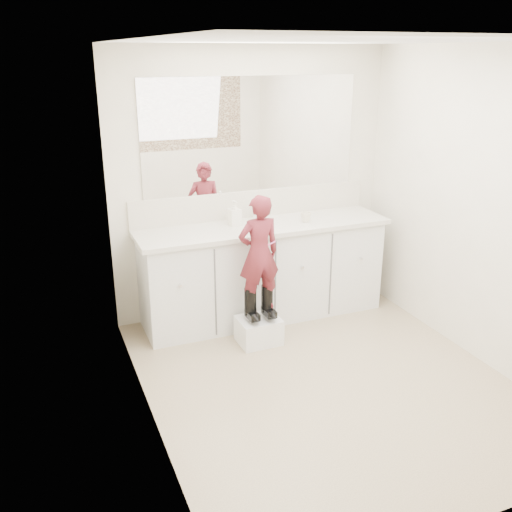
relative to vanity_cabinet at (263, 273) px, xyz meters
name	(u,v)px	position (x,y,z in m)	size (l,w,h in m)	color
floor	(326,381)	(0.00, -1.23, -0.42)	(3.00, 3.00, 0.00)	#826C55
ceiling	(342,40)	(0.00, -1.23, 1.97)	(3.00, 3.00, 0.00)	white
wall_back	(252,184)	(0.00, 0.27, 0.77)	(2.60, 2.60, 0.00)	beige
wall_front	(496,318)	(0.00, -2.73, 0.77)	(2.60, 2.60, 0.00)	beige
wall_left	(143,252)	(-1.30, -1.23, 0.78)	(3.00, 3.00, 0.00)	beige
wall_right	(482,210)	(1.30, -1.23, 0.78)	(3.00, 3.00, 0.00)	beige
vanity_cabinet	(263,273)	(0.00, 0.00, 0.00)	(2.20, 0.55, 0.85)	silver
countertop	(264,227)	(0.00, -0.01, 0.45)	(2.28, 0.58, 0.04)	beige
backsplash	(252,204)	(0.00, 0.26, 0.59)	(2.28, 0.03, 0.25)	beige
mirror	(252,135)	(0.00, 0.26, 1.22)	(2.00, 0.02, 1.00)	white
dot_panel	(510,222)	(0.00, -2.71, 1.22)	(2.00, 0.01, 1.20)	#472819
faucet	(257,215)	(0.00, 0.15, 0.52)	(0.08, 0.08, 0.10)	silver
cup	(306,217)	(0.38, -0.08, 0.51)	(0.10, 0.10, 0.09)	beige
soap_bottle	(234,213)	(-0.24, 0.07, 0.57)	(0.10, 0.10, 0.22)	white
step_stool	(259,330)	(-0.24, -0.48, -0.31)	(0.35, 0.29, 0.22)	white
boot_left	(250,304)	(-0.31, -0.48, -0.06)	(0.11, 0.19, 0.29)	black
boot_right	(267,301)	(-0.16, -0.48, -0.06)	(0.11, 0.19, 0.29)	black
toddler	(259,253)	(-0.24, -0.48, 0.38)	(0.35, 0.23, 0.97)	#A5323A
toothbrush	(268,245)	(-0.17, -0.50, 0.45)	(0.01, 0.01, 0.14)	#E358A2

